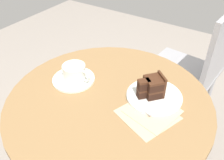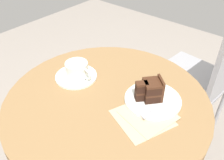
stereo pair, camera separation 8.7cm
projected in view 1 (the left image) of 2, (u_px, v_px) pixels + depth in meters
name	position (u px, v px, depth m)	size (l,w,h in m)	color
cafe_table	(109.00, 120.00, 0.92)	(0.74, 0.74, 0.68)	olive
saucer	(74.00, 79.00, 0.93)	(0.17, 0.17, 0.01)	silver
coffee_cup	(75.00, 72.00, 0.91)	(0.12, 0.09, 0.06)	silver
teaspoon	(64.00, 72.00, 0.96)	(0.03, 0.09, 0.00)	#B7B7BC
cake_plate	(154.00, 96.00, 0.85)	(0.20, 0.20, 0.01)	silver
cake_slice	(152.00, 87.00, 0.82)	(0.09, 0.10, 0.08)	black
fork	(158.00, 106.00, 0.80)	(0.05, 0.15, 0.00)	#B7B7BC
napkin	(150.00, 113.00, 0.79)	(0.21, 0.21, 0.00)	tan
cafe_chair	(196.00, 67.00, 1.30)	(0.42, 0.42, 0.86)	#9E9EA3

